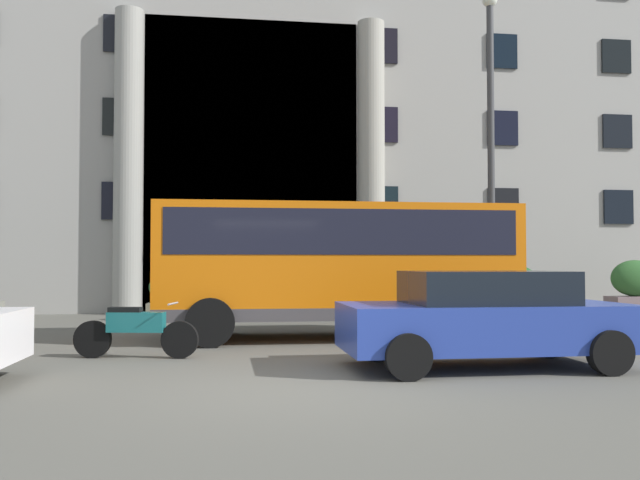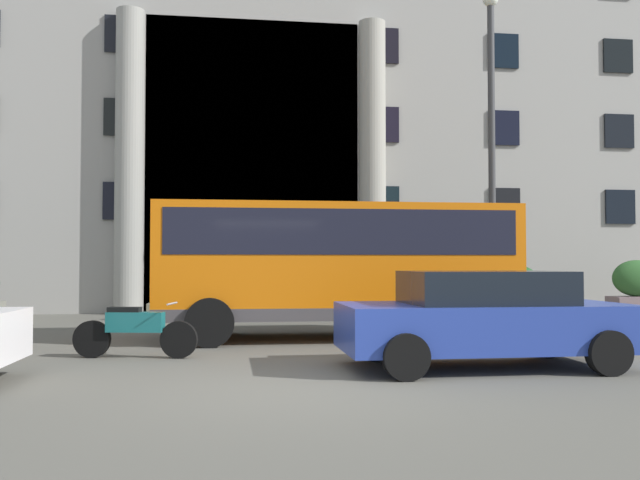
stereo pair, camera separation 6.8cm
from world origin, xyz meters
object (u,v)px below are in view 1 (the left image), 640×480
(bus_stop_sign, at_px, (504,264))
(hedge_planter_far_west, at_px, (392,289))
(motorcycle_near_kerb, at_px, (133,330))
(orange_minibus, at_px, (336,259))
(hedge_planter_entrance_right, at_px, (635,288))
(parked_sedan_second, at_px, (485,318))
(lamppost_plaza_centre, at_px, (491,131))
(hedge_planter_entrance_left, at_px, (510,291))
(hedge_planter_far_east, at_px, (180,297))

(bus_stop_sign, xyz_separation_m, hedge_planter_far_west, (-1.78, 3.72, -0.72))
(bus_stop_sign, relative_size, motorcycle_near_kerb, 1.20)
(orange_minibus, bearing_deg, hedge_planter_entrance_right, 28.06)
(orange_minibus, height_order, hedge_planter_entrance_right, orange_minibus)
(parked_sedan_second, relative_size, lamppost_plaza_centre, 0.48)
(parked_sedan_second, height_order, motorcycle_near_kerb, parked_sedan_second)
(hedge_planter_far_west, xyz_separation_m, hedge_planter_entrance_left, (3.57, 0.03, -0.06))
(bus_stop_sign, distance_m, hedge_planter_entrance_left, 4.23)
(orange_minibus, xyz_separation_m, hedge_planter_far_east, (-3.42, 4.64, -0.98))
(hedge_planter_entrance_right, height_order, motorcycle_near_kerb, hedge_planter_entrance_right)
(motorcycle_near_kerb, bearing_deg, bus_stop_sign, 36.90)
(bus_stop_sign, bearing_deg, hedge_planter_far_west, 115.53)
(orange_minibus, relative_size, hedge_planter_entrance_right, 4.41)
(hedge_planter_far_west, relative_size, parked_sedan_second, 0.40)
(hedge_planter_far_west, relative_size, hedge_planter_entrance_left, 0.96)
(hedge_planter_far_west, bearing_deg, hedge_planter_far_east, -174.75)
(orange_minibus, xyz_separation_m, bus_stop_sign, (4.25, 1.46, -0.12))
(hedge_planter_far_east, distance_m, hedge_planter_far_west, 5.92)
(hedge_planter_far_west, bearing_deg, lamppost_plaza_centre, -44.62)
(orange_minibus, height_order, hedge_planter_far_east, orange_minibus)
(motorcycle_near_kerb, bearing_deg, lamppost_plaza_centre, 44.31)
(parked_sedan_second, bearing_deg, hedge_planter_far_east, 119.04)
(bus_stop_sign, bearing_deg, hedge_planter_entrance_left, 64.48)
(hedge_planter_entrance_left, xyz_separation_m, parked_sedan_second, (-4.50, -9.40, 0.01))
(orange_minibus, bearing_deg, parked_sedan_second, -69.30)
(hedge_planter_far_west, xyz_separation_m, lamppost_plaza_centre, (2.14, -2.11, 4.18))
(hedge_planter_entrance_left, bearing_deg, lamppost_plaza_centre, -123.68)
(hedge_planter_far_west, bearing_deg, parked_sedan_second, -95.72)
(hedge_planter_entrance_left, bearing_deg, motorcycle_near_kerb, -141.89)
(parked_sedan_second, xyz_separation_m, motorcycle_near_kerb, (-5.24, 1.76, -0.27))
(parked_sedan_second, bearing_deg, bus_stop_sign, 64.09)
(hedge_planter_far_east, xyz_separation_m, hedge_planter_entrance_right, (13.39, 0.54, 0.15))
(bus_stop_sign, xyz_separation_m, lamppost_plaza_centre, (0.36, 1.61, 3.46))
(orange_minibus, xyz_separation_m, lamppost_plaza_centre, (4.61, 3.07, 3.34))
(hedge_planter_entrance_left, relative_size, motorcycle_near_kerb, 0.87)
(hedge_planter_far_east, bearing_deg, hedge_planter_far_west, 5.25)
(bus_stop_sign, relative_size, hedge_planter_far_east, 1.43)
(bus_stop_sign, distance_m, lamppost_plaza_centre, 3.83)
(orange_minibus, distance_m, motorcycle_near_kerb, 4.58)
(orange_minibus, xyz_separation_m, hedge_planter_far_west, (2.47, 5.18, -0.83))
(hedge_planter_far_east, distance_m, hedge_planter_entrance_left, 9.47)
(hedge_planter_far_east, distance_m, motorcycle_near_kerb, 7.08)
(orange_minibus, xyz_separation_m, motorcycle_near_kerb, (-3.71, -2.43, -1.16))
(bus_stop_sign, bearing_deg, motorcycle_near_kerb, -153.91)
(orange_minibus, distance_m, hedge_planter_far_east, 5.85)
(hedge_planter_far_east, height_order, motorcycle_near_kerb, hedge_planter_far_east)
(orange_minibus, bearing_deg, lamppost_plaza_centre, 34.27)
(hedge_planter_far_east, relative_size, lamppost_plaza_centre, 0.19)
(hedge_planter_entrance_left, distance_m, lamppost_plaza_centre, 4.96)
(parked_sedan_second, bearing_deg, orange_minibus, 109.85)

